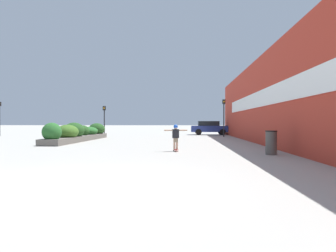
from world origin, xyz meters
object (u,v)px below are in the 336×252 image
(skateboard, at_px, (176,150))
(trash_bin, at_px, (271,143))
(car_center_left, at_px, (210,128))
(car_leftmost, at_px, (293,127))
(traffic_light_right, at_px, (224,112))
(skateboarder, at_px, (176,134))
(traffic_light_left, at_px, (104,115))

(skateboard, bearing_deg, trash_bin, -27.25)
(car_center_left, bearing_deg, car_leftmost, 102.99)
(car_leftmost, distance_m, traffic_light_right, 11.93)
(skateboarder, distance_m, trash_bin, 4.51)
(skateboard, relative_size, traffic_light_left, 0.22)
(skateboard, xyz_separation_m, car_center_left, (3.25, 20.36, 0.78))
(car_center_left, bearing_deg, skateboarder, -9.06)
(skateboarder, xyz_separation_m, car_leftmost, (13.63, 22.75, -0.02))
(skateboarder, bearing_deg, car_center_left, 70.95)
(car_center_left, height_order, traffic_light_left, traffic_light_left)
(traffic_light_left, bearing_deg, car_leftmost, 17.21)
(skateboarder, bearing_deg, skateboard, 89.47)
(trash_bin, xyz_separation_m, traffic_light_left, (-12.37, 17.37, 1.64))
(car_leftmost, bearing_deg, car_center_left, -77.01)
(car_leftmost, relative_size, traffic_light_left, 1.29)
(trash_bin, xyz_separation_m, car_leftmost, (9.33, 24.09, 0.29))
(car_leftmost, height_order, traffic_light_left, traffic_light_left)
(skateboarder, relative_size, traffic_light_left, 0.39)
(trash_bin, height_order, traffic_light_left, traffic_light_left)
(traffic_light_left, bearing_deg, traffic_light_right, -2.38)
(skateboarder, height_order, traffic_light_left, traffic_light_left)
(traffic_light_right, bearing_deg, car_center_left, 102.29)
(car_leftmost, distance_m, traffic_light_left, 22.76)
(skateboard, height_order, car_center_left, car_center_left)
(trash_bin, relative_size, traffic_light_left, 0.34)
(skateboard, relative_size, skateboarder, 0.56)
(trash_bin, bearing_deg, car_leftmost, 68.83)
(car_leftmost, bearing_deg, traffic_light_left, -72.79)
(car_center_left, bearing_deg, traffic_light_left, -69.08)
(skateboarder, height_order, traffic_light_right, traffic_light_right)
(skateboarder, relative_size, trash_bin, 1.16)
(skateboard, distance_m, traffic_light_right, 16.29)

